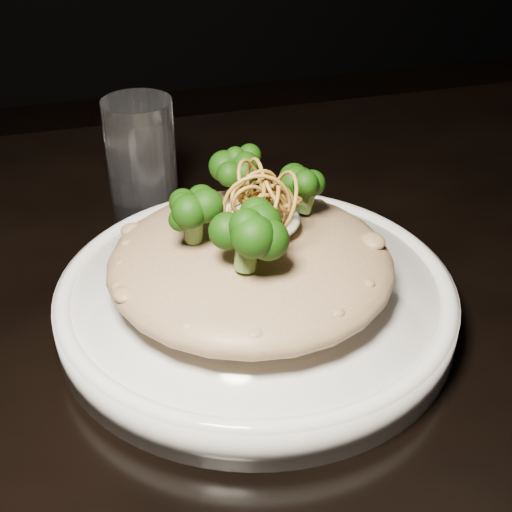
{
  "coord_description": "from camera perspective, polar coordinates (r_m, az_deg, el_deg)",
  "views": [
    {
      "loc": [
        -0.17,
        -0.4,
        1.08
      ],
      "look_at": [
        -0.06,
        0.0,
        0.81
      ],
      "focal_mm": 50.0,
      "sensor_mm": 36.0,
      "label": 1
    }
  ],
  "objects": [
    {
      "name": "shallots",
      "position": [
        0.47,
        0.39,
        5.43
      ],
      "size": [
        0.06,
        0.06,
        0.04
      ],
      "primitive_type": null,
      "color": "#8E5F1E",
      "rests_on": "cheese"
    },
    {
      "name": "plate",
      "position": [
        0.52,
        0.0,
        -3.66
      ],
      "size": [
        0.29,
        0.29,
        0.03
      ],
      "primitive_type": "cylinder",
      "color": "white",
      "rests_on": "table"
    },
    {
      "name": "broccoli",
      "position": [
        0.48,
        -0.43,
        4.22
      ],
      "size": [
        0.12,
        0.12,
        0.04
      ],
      "primitive_type": null,
      "color": "black",
      "rests_on": "risotto"
    },
    {
      "name": "cheese",
      "position": [
        0.49,
        0.2,
        2.95
      ],
      "size": [
        0.06,
        0.06,
        0.02
      ],
      "primitive_type": "ellipsoid",
      "color": "silver",
      "rests_on": "risotto"
    },
    {
      "name": "drinking_glass",
      "position": [
        0.65,
        -9.15,
        7.72
      ],
      "size": [
        0.06,
        0.06,
        0.11
      ],
      "primitive_type": "cylinder",
      "rotation": [
        0.0,
        0.0,
        -0.02
      ],
      "color": "silver",
      "rests_on": "table"
    },
    {
      "name": "table",
      "position": [
        0.6,
        5.78,
        -10.36
      ],
      "size": [
        1.1,
        0.8,
        0.75
      ],
      "color": "black",
      "rests_on": "ground"
    },
    {
      "name": "risotto",
      "position": [
        0.5,
        -0.43,
        -0.52
      ],
      "size": [
        0.2,
        0.2,
        0.04
      ],
      "primitive_type": "ellipsoid",
      "color": "brown",
      "rests_on": "plate"
    }
  ]
}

